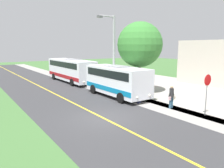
{
  "coord_description": "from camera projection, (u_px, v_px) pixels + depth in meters",
  "views": [
    {
      "loc": [
        7.42,
        11.74,
        4.74
      ],
      "look_at": [
        -3.5,
        -3.97,
        1.4
      ],
      "focal_mm": 34.62,
      "sensor_mm": 36.0,
      "label": 1
    }
  ],
  "objects": [
    {
      "name": "ground_plane",
      "position": [
        103.0,
        118.0,
        14.48
      ],
      "size": [
        120.0,
        120.0,
        0.0
      ],
      "primitive_type": "plane",
      "color": "#3D6633"
    },
    {
      "name": "street_light_pole",
      "position": [
        113.0,
        51.0,
        21.19
      ],
      "size": [
        1.97,
        0.24,
        7.69
      ],
      "color": "#9E9EA3",
      "rests_on": "ground"
    },
    {
      "name": "pedestrian_waiting",
      "position": [
        139.0,
        93.0,
        18.16
      ],
      "size": [
        0.72,
        0.34,
        1.59
      ],
      "color": "#1E2347",
      "rests_on": "ground"
    },
    {
      "name": "shuttle_bus_front",
      "position": [
        117.0,
        80.0,
        20.56
      ],
      "size": [
        2.75,
        7.57,
        2.95
      ],
      "color": "white",
      "rests_on": "ground"
    },
    {
      "name": "stop_sign",
      "position": [
        207.0,
        88.0,
        14.65
      ],
      "size": [
        0.76,
        0.07,
        2.88
      ],
      "color": "slate",
      "rests_on": "ground"
    },
    {
      "name": "road_centre_line",
      "position": [
        103.0,
        118.0,
        14.48
      ],
      "size": [
        0.16,
        100.0,
        0.0
      ],
      "primitive_type": "cube",
      "color": "gold",
      "rests_on": "ground"
    },
    {
      "name": "road_surface",
      "position": [
        103.0,
        118.0,
        14.48
      ],
      "size": [
        8.0,
        100.0,
        0.01
      ],
      "primitive_type": "cube",
      "color": "#333335",
      "rests_on": "ground"
    },
    {
      "name": "transit_bus_rear",
      "position": [
        71.0,
        69.0,
        29.09
      ],
      "size": [
        2.75,
        10.23,
        3.09
      ],
      "color": "white",
      "rests_on": "ground"
    },
    {
      "name": "sidewalk",
      "position": [
        157.0,
        106.0,
        17.41
      ],
      "size": [
        2.4,
        100.0,
        0.01
      ],
      "primitive_type": "cube",
      "color": "gray",
      "rests_on": "ground"
    },
    {
      "name": "tree_curbside",
      "position": [
        140.0,
        45.0,
        21.6
      ],
      "size": [
        4.53,
        4.53,
        7.18
      ],
      "color": "#4C3826",
      "rests_on": "ground"
    },
    {
      "name": "pedestrian_with_bags",
      "position": [
        171.0,
        96.0,
        16.61
      ],
      "size": [
        0.72,
        0.34,
        1.79
      ],
      "color": "#335972",
      "rests_on": "ground"
    }
  ]
}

